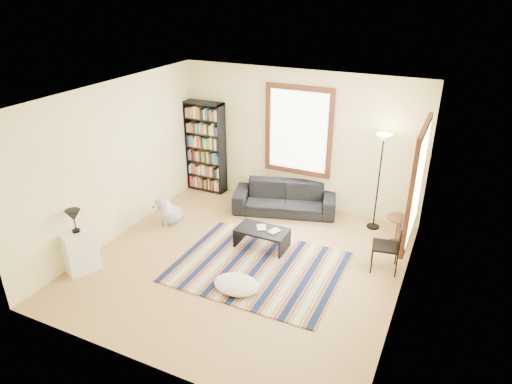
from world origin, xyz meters
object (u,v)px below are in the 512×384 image
at_px(side_table, 397,231).
at_px(folding_chair, 386,246).
at_px(sofa, 285,198).
at_px(floor_lamp, 378,183).
at_px(bookshelf, 205,147).
at_px(floor_cushion, 237,284).
at_px(dog, 171,209).
at_px(coffee_table, 262,238).
at_px(white_cabinet, 80,251).

xyz_separation_m(side_table, folding_chair, (-0.05, -0.88, 0.16)).
relative_size(sofa, floor_lamp, 1.09).
height_order(bookshelf, floor_cushion, bookshelf).
distance_m(folding_chair, dog, 4.04).
relative_size(coffee_table, side_table, 1.67).
distance_m(floor_lamp, dog, 3.94).
bearing_deg(folding_chair, sofa, 141.53).
bearing_deg(dog, floor_cushion, -9.16).
bearing_deg(floor_cushion, folding_chair, 38.30).
relative_size(folding_chair, dog, 1.42).
relative_size(sofa, side_table, 3.77).
distance_m(coffee_table, side_table, 2.40).
height_order(sofa, side_table, sofa).
relative_size(floor_lamp, white_cabinet, 2.66).
xyz_separation_m(floor_cushion, dog, (-2.11, 1.34, 0.21)).
height_order(sofa, floor_lamp, floor_lamp).
relative_size(side_table, white_cabinet, 0.77).
xyz_separation_m(sofa, coffee_table, (0.16, -1.46, -0.12)).
bearing_deg(dog, sofa, 61.22).
bearing_deg(sofa, dog, -158.35).
bearing_deg(sofa, floor_lamp, -13.09).
relative_size(coffee_table, white_cabinet, 1.29).
relative_size(sofa, folding_chair, 2.37).
height_order(coffee_table, floor_lamp, floor_lamp).
bearing_deg(bookshelf, folding_chair, -19.47).
height_order(bookshelf, dog, bookshelf).
distance_m(floor_cushion, side_table, 3.11).
bearing_deg(bookshelf, floor_cushion, -52.41).
bearing_deg(white_cabinet, coffee_table, 60.91).
distance_m(bookshelf, floor_cushion, 3.91).
bearing_deg(floor_lamp, white_cabinet, -139.45).
bearing_deg(side_table, floor_cushion, -129.40).
bearing_deg(dog, coffee_table, 21.43).
relative_size(coffee_table, floor_lamp, 0.48).
height_order(floor_cushion, white_cabinet, white_cabinet).
xyz_separation_m(floor_lamp, folding_chair, (0.44, -1.33, -0.50)).
height_order(sofa, white_cabinet, white_cabinet).
distance_m(sofa, bookshelf, 2.14).
relative_size(folding_chair, white_cabinet, 1.23).
bearing_deg(white_cabinet, folding_chair, 48.03).
bearing_deg(side_table, sofa, 171.39).
relative_size(bookshelf, floor_cushion, 2.75).
bearing_deg(floor_cushion, white_cabinet, -166.98).
xyz_separation_m(sofa, dog, (-1.79, -1.40, 0.01)).
xyz_separation_m(floor_cushion, floor_lamp, (1.47, 2.84, 0.84)).
relative_size(bookshelf, floor_lamp, 1.08).
bearing_deg(coffee_table, dog, 178.15).
bearing_deg(coffee_table, white_cabinet, -141.86).
bearing_deg(folding_chair, side_table, 77.04).
distance_m(floor_cushion, dog, 2.51).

